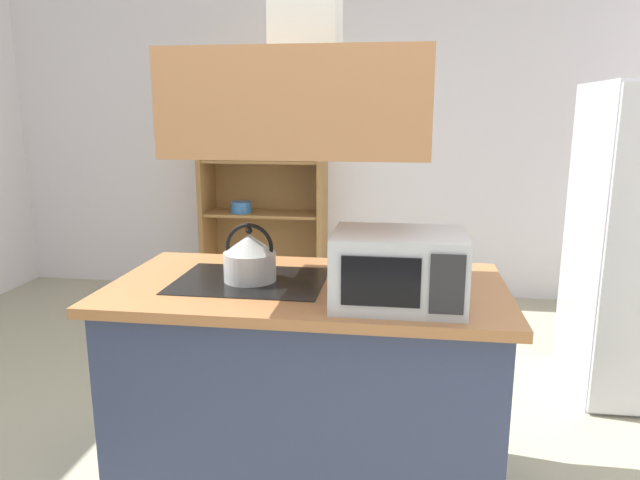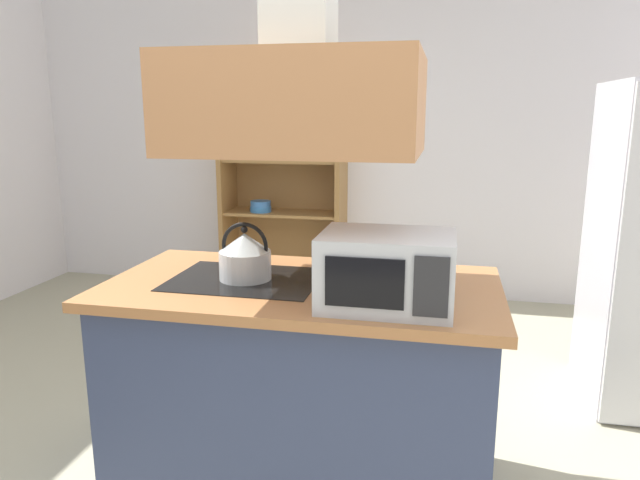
# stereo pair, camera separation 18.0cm
# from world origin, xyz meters

# --- Properties ---
(wall_back) EXTENTS (6.00, 0.12, 2.70)m
(wall_back) POSITION_xyz_m (0.00, 3.00, 1.35)
(wall_back) COLOR silver
(wall_back) RESTS_ON ground
(kitchen_island) EXTENTS (1.56, 0.84, 0.90)m
(kitchen_island) POSITION_xyz_m (0.16, 0.17, 0.45)
(kitchen_island) COLOR #303A57
(kitchen_island) RESTS_ON ground
(range_hood) EXTENTS (0.90, 0.70, 1.29)m
(range_hood) POSITION_xyz_m (0.16, 0.17, 1.72)
(range_hood) COLOR #B07549
(dish_cabinet) EXTENTS (1.04, 0.40, 1.79)m
(dish_cabinet) POSITION_xyz_m (-0.64, 2.78, 0.79)
(dish_cabinet) COLOR olive
(dish_cabinet) RESTS_ON ground
(kettle) EXTENTS (0.21, 0.21, 0.23)m
(kettle) POSITION_xyz_m (-0.07, 0.17, 1.00)
(kettle) COLOR #B8BDBF
(kettle) RESTS_ON kitchen_island
(cutting_board) EXTENTS (0.37, 0.28, 0.02)m
(cutting_board) POSITION_xyz_m (0.39, 0.38, 0.91)
(cutting_board) COLOR #AE8151
(cutting_board) RESTS_ON kitchen_island
(microwave) EXTENTS (0.46, 0.35, 0.26)m
(microwave) POSITION_xyz_m (0.52, -0.04, 1.03)
(microwave) COLOR #B7BABF
(microwave) RESTS_ON kitchen_island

